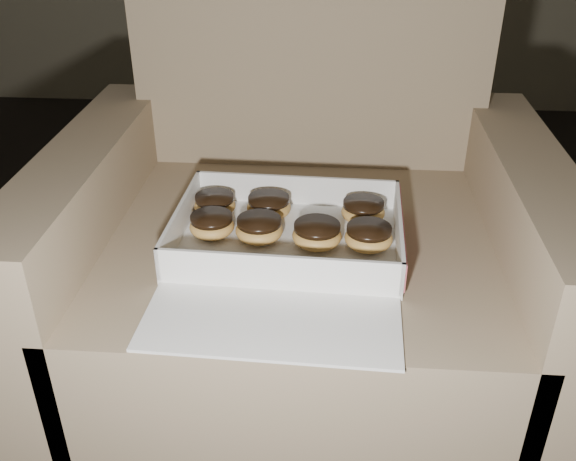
# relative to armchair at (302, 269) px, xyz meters

# --- Properties ---
(armchair) EXTENTS (0.89, 0.75, 0.93)m
(armchair) POSITION_rel_armchair_xyz_m (0.00, 0.00, 0.00)
(armchair) COLOR #8D775A
(armchair) RESTS_ON floor
(bakery_box) EXTENTS (0.39, 0.45, 0.06)m
(bakery_box) POSITION_rel_armchair_xyz_m (-0.02, -0.15, 0.14)
(bakery_box) COLOR white
(bakery_box) RESTS_ON armchair
(donut_a) EXTENTS (0.08, 0.08, 0.04)m
(donut_a) POSITION_rel_armchair_xyz_m (0.11, -0.03, 0.15)
(donut_a) COLOR #E9A651
(donut_a) RESTS_ON bakery_box
(donut_b) EXTENTS (0.08, 0.08, 0.04)m
(donut_b) POSITION_rel_armchair_xyz_m (-0.06, -0.03, 0.15)
(donut_b) COLOR #E9A651
(donut_b) RESTS_ON bakery_box
(donut_c) EXTENTS (0.07, 0.07, 0.04)m
(donut_c) POSITION_rel_armchair_xyz_m (-0.16, -0.03, 0.15)
(donut_c) COLOR #E9A651
(donut_c) RESTS_ON bakery_box
(donut_d) EXTENTS (0.08, 0.08, 0.04)m
(donut_d) POSITION_rel_armchair_xyz_m (-0.15, -0.10, 0.15)
(donut_d) COLOR #E9A651
(donut_d) RESTS_ON bakery_box
(donut_e) EXTENTS (0.08, 0.08, 0.04)m
(donut_e) POSITION_rel_armchair_xyz_m (0.12, -0.13, 0.15)
(donut_e) COLOR #E9A651
(donut_e) RESTS_ON bakery_box
(donut_f) EXTENTS (0.08, 0.08, 0.04)m
(donut_f) POSITION_rel_armchair_xyz_m (-0.07, -0.11, 0.15)
(donut_f) COLOR #E9A651
(donut_f) RESTS_ON bakery_box
(donut_g) EXTENTS (0.08, 0.08, 0.04)m
(donut_g) POSITION_rel_armchair_xyz_m (0.03, -0.12, 0.15)
(donut_g) COLOR #E9A651
(donut_g) RESTS_ON bakery_box
(crumb_a) EXTENTS (0.01, 0.01, 0.00)m
(crumb_a) POSITION_rel_armchair_xyz_m (-0.09, -0.20, 0.13)
(crumb_a) COLOR black
(crumb_a) RESTS_ON bakery_box
(crumb_b) EXTENTS (0.01, 0.01, 0.00)m
(crumb_b) POSITION_rel_armchair_xyz_m (-0.15, -0.21, 0.13)
(crumb_b) COLOR black
(crumb_b) RESTS_ON bakery_box
(crumb_c) EXTENTS (0.01, 0.01, 0.00)m
(crumb_c) POSITION_rel_armchair_xyz_m (-0.01, -0.20, 0.13)
(crumb_c) COLOR black
(crumb_c) RESTS_ON bakery_box
(crumb_d) EXTENTS (0.01, 0.01, 0.00)m
(crumb_d) POSITION_rel_armchair_xyz_m (-0.17, -0.22, 0.13)
(crumb_d) COLOR black
(crumb_d) RESTS_ON bakery_box
(crumb_e) EXTENTS (0.01, 0.01, 0.00)m
(crumb_e) POSITION_rel_armchair_xyz_m (-0.10, -0.22, 0.13)
(crumb_e) COLOR black
(crumb_e) RESTS_ON bakery_box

